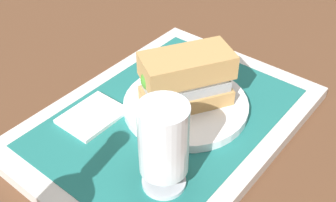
% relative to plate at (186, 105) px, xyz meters
% --- Properties ---
extents(ground_plane, '(3.00, 3.00, 0.00)m').
position_rel_plate_xyz_m(ground_plane, '(0.03, -0.01, -0.03)').
color(ground_plane, brown).
extents(tray, '(0.44, 0.32, 0.02)m').
position_rel_plate_xyz_m(tray, '(0.03, -0.01, -0.02)').
color(tray, silver).
rests_on(tray, ground_plane).
extents(placemat, '(0.38, 0.27, 0.00)m').
position_rel_plate_xyz_m(placemat, '(0.03, -0.01, -0.01)').
color(placemat, '#1E6B66').
rests_on(placemat, tray).
extents(plate, '(0.19, 0.19, 0.01)m').
position_rel_plate_xyz_m(plate, '(0.00, 0.00, 0.00)').
color(plate, white).
rests_on(plate, placemat).
extents(sandwich, '(0.14, 0.12, 0.08)m').
position_rel_plate_xyz_m(sandwich, '(0.00, -0.00, 0.05)').
color(sandwich, tan).
rests_on(sandwich, plate).
extents(beer_glass, '(0.06, 0.06, 0.12)m').
position_rel_plate_xyz_m(beer_glass, '(0.13, 0.07, 0.06)').
color(beer_glass, silver).
rests_on(beer_glass, placemat).
extents(napkin_folded, '(0.09, 0.07, 0.01)m').
position_rel_plate_xyz_m(napkin_folded, '(0.10, -0.10, -0.00)').
color(napkin_folded, white).
rests_on(napkin_folded, placemat).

